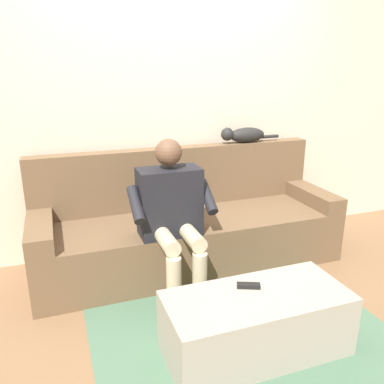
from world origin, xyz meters
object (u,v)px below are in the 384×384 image
object	(u,v)px
couch	(188,228)
person_solo_seated	(172,210)
remote_black	(248,286)
coffee_table	(256,323)
cat_on_backrest	(244,135)

from	to	relation	value
couch	person_solo_seated	size ratio (longest dim) A/B	2.20
person_solo_seated	remote_black	xyz separation A→B (m)	(-0.24, 0.71, -0.24)
person_solo_seated	remote_black	world-z (taller)	person_solo_seated
couch	remote_black	bearing A→B (deg)	89.32
coffee_table	remote_black	distance (m)	0.22
cat_on_backrest	couch	bearing A→B (deg)	22.90
remote_black	coffee_table	bearing A→B (deg)	121.57
remote_black	cat_on_backrest	bearing A→B (deg)	-91.89
coffee_table	remote_black	world-z (taller)	remote_black
cat_on_backrest	remote_black	xyz separation A→B (m)	(0.63, 1.36, -0.62)
cat_on_backrest	person_solo_seated	bearing A→B (deg)	36.71
couch	remote_black	distance (m)	1.10
couch	cat_on_backrest	bearing A→B (deg)	-157.10
person_solo_seated	cat_on_backrest	size ratio (longest dim) A/B	1.97
couch	coffee_table	xyz separation A→B (m)	(0.00, 1.18, -0.12)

